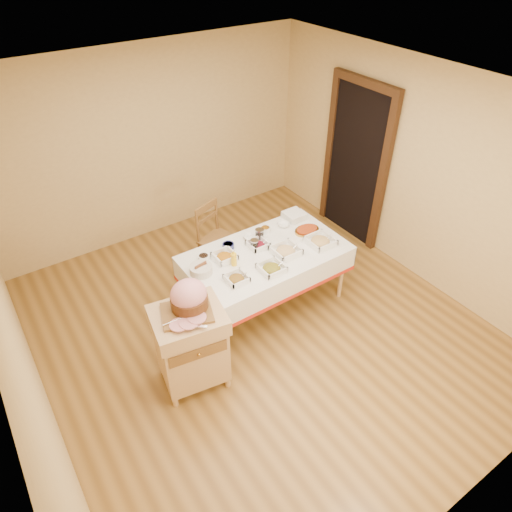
{
  "coord_description": "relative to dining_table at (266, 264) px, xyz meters",
  "views": [
    {
      "loc": [
        -2.08,
        -3.0,
        3.83
      ],
      "look_at": [
        0.1,
        0.2,
        0.86
      ],
      "focal_mm": 32.0,
      "sensor_mm": 36.0,
      "label": 1
    }
  ],
  "objects": [
    {
      "name": "serving_dish_b",
      "position": [
        -0.13,
        -0.3,
        0.19
      ],
      "size": [
        0.25,
        0.25,
        0.1
      ],
      "color": "white",
      "rests_on": "dining_table"
    },
    {
      "name": "small_bowl_mid",
      "position": [
        -0.3,
        0.3,
        0.19
      ],
      "size": [
        0.14,
        0.14,
        0.06
      ],
      "color": "navy",
      "rests_on": "dining_table"
    },
    {
      "name": "dining_chair",
      "position": [
        -0.13,
        0.89,
        -0.11
      ],
      "size": [
        0.54,
        0.52,
        0.94
      ],
      "color": "brown",
      "rests_on": "ground"
    },
    {
      "name": "preserve_jar_left",
      "position": [
        -0.07,
        0.13,
        0.22
      ],
      "size": [
        0.09,
        0.09,
        0.12
      ],
      "color": "silver",
      "rests_on": "dining_table"
    },
    {
      "name": "small_bowl_left",
      "position": [
        -0.64,
        0.27,
        0.19
      ],
      "size": [
        0.13,
        0.13,
        0.06
      ],
      "color": "white",
      "rests_on": "dining_table"
    },
    {
      "name": "serving_dish_c",
      "position": [
        0.17,
        -0.14,
        0.2
      ],
      "size": [
        0.28,
        0.28,
        0.12
      ],
      "color": "white",
      "rests_on": "dining_table"
    },
    {
      "name": "serving_dish_f",
      "position": [
        -0.02,
        0.13,
        0.19
      ],
      "size": [
        0.22,
        0.21,
        0.1
      ],
      "color": "white",
      "rests_on": "dining_table"
    },
    {
      "name": "doorway",
      "position": [
        1.9,
        0.6,
        0.51
      ],
      "size": [
        0.09,
        1.1,
        2.2
      ],
      "color": "black",
      "rests_on": "ground"
    },
    {
      "name": "bread_basket",
      "position": [
        -0.77,
        0.09,
        0.21
      ],
      "size": [
        0.24,
        0.24,
        0.11
      ],
      "color": "beige",
      "rests_on": "dining_table"
    },
    {
      "name": "ham_on_board",
      "position": [
        -1.19,
        -0.49,
        0.46
      ],
      "size": [
        0.48,
        0.45,
        0.32
      ],
      "color": "brown",
      "rests_on": "butcher_cart"
    },
    {
      "name": "preserve_jar_right",
      "position": [
        0.09,
        0.25,
        0.22
      ],
      "size": [
        0.1,
        0.1,
        0.13
      ],
      "color": "silver",
      "rests_on": "dining_table"
    },
    {
      "name": "room_shell",
      "position": [
        -0.3,
        -0.3,
        0.7
      ],
      "size": [
        5.0,
        5.0,
        5.0
      ],
      "color": "olive",
      "rests_on": "ground"
    },
    {
      "name": "serving_dish_a",
      "position": [
        -0.53,
        -0.23,
        0.19
      ],
      "size": [
        0.22,
        0.21,
        0.09
      ],
      "color": "white",
      "rests_on": "dining_table"
    },
    {
      "name": "mustard_bottle",
      "position": [
        -0.41,
        0.01,
        0.25
      ],
      "size": [
        0.06,
        0.06,
        0.19
      ],
      "color": "yellow",
      "rests_on": "dining_table"
    },
    {
      "name": "bowl_white_imported",
      "position": [
        -0.0,
        0.32,
        0.18
      ],
      "size": [
        0.14,
        0.14,
        0.03
      ],
      "primitive_type": "imported",
      "rotation": [
        0.0,
        0.0,
        0.01
      ],
      "color": "white",
      "rests_on": "dining_table"
    },
    {
      "name": "serving_dish_e",
      "position": [
        -0.44,
        0.15,
        0.2
      ],
      "size": [
        0.24,
        0.23,
        0.11
      ],
      "color": "white",
      "rests_on": "dining_table"
    },
    {
      "name": "small_bowl_right",
      "position": [
        0.23,
        0.34,
        0.2
      ],
      "size": [
        0.12,
        0.12,
        0.06
      ],
      "color": "white",
      "rests_on": "dining_table"
    },
    {
      "name": "dining_table",
      "position": [
        0.0,
        0.0,
        0.0
      ],
      "size": [
        1.82,
        1.02,
        0.76
      ],
      "color": "tan",
      "rests_on": "ground"
    },
    {
      "name": "butcher_cart",
      "position": [
        -1.24,
        -0.53,
        -0.07
      ],
      "size": [
        0.73,
        0.64,
        0.92
      ],
      "color": "tan",
      "rests_on": "ground"
    },
    {
      "name": "plate_stack",
      "position": [
        0.69,
        0.37,
        0.2
      ],
      "size": [
        0.24,
        0.24,
        0.09
      ],
      "color": "white",
      "rests_on": "dining_table"
    },
    {
      "name": "bowl_small_imported",
      "position": [
        0.48,
        0.31,
        0.18
      ],
      "size": [
        0.15,
        0.15,
        0.04
      ],
      "primitive_type": "imported",
      "rotation": [
        0.0,
        0.0,
        0.06
      ],
      "color": "white",
      "rests_on": "dining_table"
    },
    {
      "name": "brass_platter",
      "position": [
        0.64,
        0.06,
        0.18
      ],
      "size": [
        0.32,
        0.23,
        0.04
      ],
      "color": "#BA8A34",
      "rests_on": "dining_table"
    },
    {
      "name": "serving_dish_d",
      "position": [
        0.61,
        -0.22,
        0.2
      ],
      "size": [
        0.29,
        0.29,
        0.11
      ],
      "color": "white",
      "rests_on": "dining_table"
    }
  ]
}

